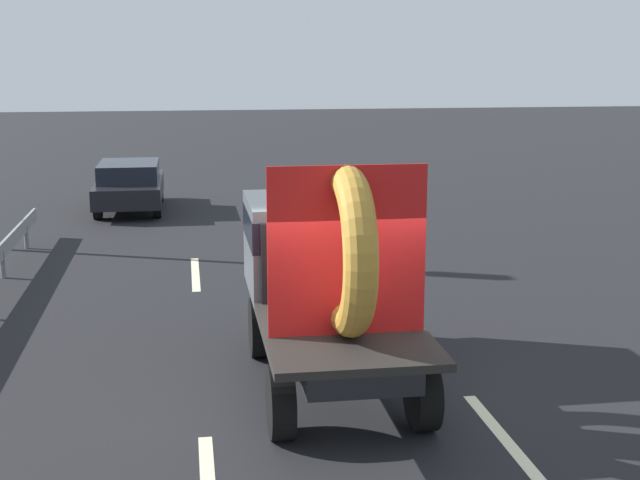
# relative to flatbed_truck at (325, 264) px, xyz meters

# --- Properties ---
(ground_plane) EXTENTS (120.00, 120.00, 0.00)m
(ground_plane) POSITION_rel_flatbed_truck_xyz_m (-0.02, -1.20, -1.56)
(ground_plane) COLOR black
(flatbed_truck) EXTENTS (2.02, 4.67, 3.15)m
(flatbed_truck) POSITION_rel_flatbed_truck_xyz_m (0.00, 0.00, 0.00)
(flatbed_truck) COLOR black
(flatbed_truck) RESTS_ON ground_plane
(distant_sedan) EXTENTS (1.82, 4.25, 1.39)m
(distant_sedan) POSITION_rel_flatbed_truck_xyz_m (-3.46, 13.73, -0.82)
(distant_sedan) COLOR black
(distant_sedan) RESTS_ON ground_plane
(lane_dash_left_near) EXTENTS (0.16, 2.15, 0.01)m
(lane_dash_left_near) POSITION_rel_flatbed_truck_xyz_m (-1.73, -3.04, -1.56)
(lane_dash_left_near) COLOR beige
(lane_dash_left_near) RESTS_ON ground_plane
(lane_dash_left_far) EXTENTS (0.16, 2.77, 0.01)m
(lane_dash_left_far) POSITION_rel_flatbed_truck_xyz_m (-1.73, 5.92, -1.56)
(lane_dash_left_far) COLOR beige
(lane_dash_left_far) RESTS_ON ground_plane
(lane_dash_right_near) EXTENTS (0.16, 2.61, 0.01)m
(lane_dash_right_near) POSITION_rel_flatbed_truck_xyz_m (1.73, -2.52, -1.56)
(lane_dash_right_near) COLOR beige
(lane_dash_right_near) RESTS_ON ground_plane
(lane_dash_right_far) EXTENTS (0.16, 2.24, 0.01)m
(lane_dash_right_far) POSITION_rel_flatbed_truck_xyz_m (1.73, 5.66, -1.56)
(lane_dash_right_far) COLOR beige
(lane_dash_right_far) RESTS_ON ground_plane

